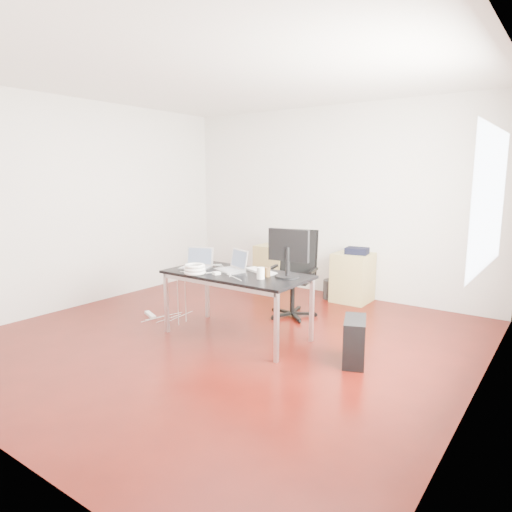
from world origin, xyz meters
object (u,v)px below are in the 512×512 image
Objects in this scene: desk at (237,278)px; pc_tower at (354,341)px; filing_cabinet_right at (353,277)px; office_chair at (295,269)px; filing_cabinet_left at (274,267)px.

desk is 1.44m from pc_tower.
office_chair is at bearing -108.73° from filing_cabinet_right.
desk reaches higher than filing_cabinet_right.
filing_cabinet_left is 1.56× the size of pc_tower.
office_chair is 1.54× the size of filing_cabinet_right.
pc_tower is at bearing 3.15° from desk.
filing_cabinet_right is at bearing 78.14° from desk.
filing_cabinet_left is 1.34m from filing_cabinet_right.
desk is 3.56× the size of pc_tower.
pc_tower is at bearing -51.30° from office_chair.
office_chair reaches higher than filing_cabinet_right.
office_chair is at bearing 84.96° from desk.
office_chair is 1.45m from filing_cabinet_left.
office_chair is (0.10, 1.09, -0.07)m from desk.
desk is 1.48× the size of office_chair.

